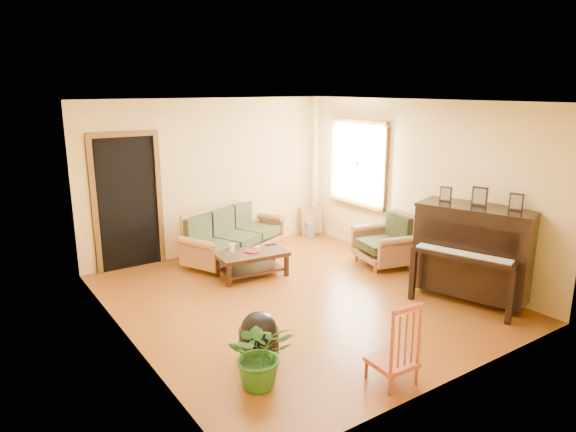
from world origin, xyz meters
TOP-DOWN VIEW (x-y plane):
  - floor at (0.00, 0.00)m, footprint 5.00×5.00m
  - doorway at (-1.45, 2.48)m, footprint 1.08×0.16m
  - window at (2.21, 1.30)m, footprint 0.12×1.36m
  - sofa at (0.13, 1.98)m, footprint 2.15×1.57m
  - coffee_table at (-0.10, 1.04)m, footprint 1.09×0.67m
  - armchair at (1.88, 0.30)m, footprint 1.00×1.03m
  - piano at (1.89, -1.35)m, footprint 1.27×1.65m
  - footstool at (-1.28, -1.13)m, footprint 0.51×0.51m
  - red_chair at (-0.43, -2.18)m, footprint 0.42×0.45m
  - leaning_frame at (1.99, 2.33)m, footprint 0.43×0.19m
  - ceramic_crock at (1.93, 2.30)m, footprint 0.22×0.22m
  - potted_plant at (-1.51, -1.54)m, footprint 0.79×0.75m
  - book at (-0.16, 1.00)m, footprint 0.24×0.26m
  - candle at (-0.33, 1.21)m, footprint 0.09×0.09m
  - glass_jar at (0.03, 1.07)m, footprint 0.10×0.10m
  - remote at (0.33, 1.18)m, footprint 0.17×0.08m

SIDE VIEW (x-z plane):
  - floor at x=0.00m, z-range 0.00..0.00m
  - ceramic_crock at x=1.93m, z-range 0.00..0.26m
  - coffee_table at x=-0.10m, z-range 0.00..0.38m
  - footstool at x=-1.28m, z-range 0.00..0.40m
  - leaning_frame at x=1.99m, z-range 0.00..0.55m
  - potted_plant at x=-1.51m, z-range 0.00..0.69m
  - remote at x=0.33m, z-range 0.38..0.40m
  - book at x=-0.16m, z-range 0.38..0.40m
  - glass_jar at x=0.03m, z-range 0.38..0.44m
  - red_chair at x=-0.43m, z-range 0.00..0.84m
  - sofa at x=0.13m, z-range 0.00..0.85m
  - armchair at x=1.88m, z-range 0.00..0.87m
  - candle at x=-0.33m, z-range 0.38..0.51m
  - piano at x=1.89m, z-range 0.00..1.28m
  - doorway at x=-1.45m, z-range 0.00..2.05m
  - window at x=2.21m, z-range 0.77..2.23m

